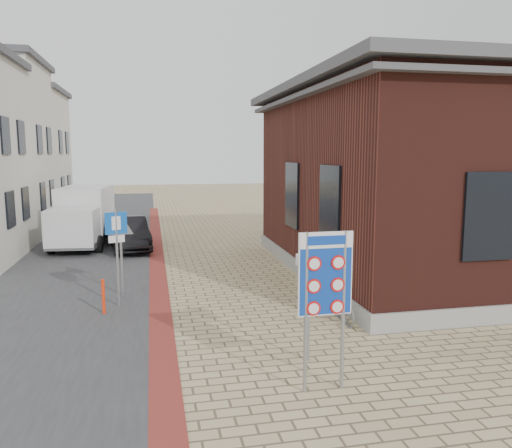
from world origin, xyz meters
name	(u,v)px	position (x,y,z in m)	size (l,w,h in m)	color
ground	(260,361)	(0.00, 0.00, 0.00)	(120.00, 120.00, 0.00)	tan
road_strip	(82,244)	(-5.50, 15.00, 0.01)	(7.00, 60.00, 0.02)	#38383A
curb_strip	(157,263)	(-2.00, 10.00, 0.01)	(0.60, 40.00, 0.02)	maroon
brick_building	(455,176)	(8.99, 7.00, 3.49)	(13.00, 13.00, 6.80)	gray
townhouse_far	(5,156)	(-10.99, 24.00, 4.17)	(7.40, 6.40, 8.30)	silver
bike_rack	(340,309)	(2.65, 2.20, 0.26)	(0.08, 1.80, 0.60)	slate
sedan	(129,233)	(-3.20, 13.27, 0.73)	(1.55, 4.44, 1.46)	black
box_truck	(83,216)	(-5.31, 14.46, 1.42)	(2.61, 5.41, 2.74)	slate
border_sign	(325,277)	(0.87, -1.50, 2.15)	(1.02, 0.08, 2.98)	gray
essen_sign	(309,285)	(1.00, -0.17, 1.65)	(0.64, 0.27, 2.49)	gray
parking_sign	(117,240)	(-3.14, 4.50, 1.94)	(0.60, 0.24, 2.81)	gray
yield_sign	(121,234)	(-3.09, 5.63, 1.92)	(0.89, 0.17, 2.52)	gray
bollard	(103,297)	(-3.50, 3.89, 0.49)	(0.09, 0.09, 0.98)	#FF330D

